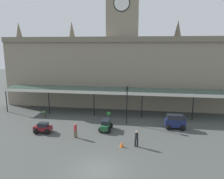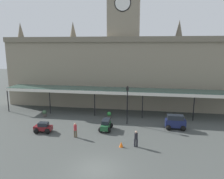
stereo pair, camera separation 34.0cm
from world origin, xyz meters
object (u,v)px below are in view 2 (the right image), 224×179
(pedestrian_near_entrance, at_px, (136,138))
(traffic_cone, at_px, (121,144))
(car_green_estate, at_px, (106,125))
(victorian_lamppost, at_px, (127,101))
(planter_by_canopy, at_px, (45,113))
(planter_near_kerb, at_px, (109,115))
(pedestrian_crossing_forecourt, at_px, (75,129))
(car_navy_van, at_px, (175,123))
(car_maroon_sedan, at_px, (43,128))

(pedestrian_near_entrance, relative_size, traffic_cone, 3.01)
(car_green_estate, distance_m, traffic_cone, 4.80)
(pedestrian_near_entrance, relative_size, victorian_lamppost, 0.33)
(car_green_estate, bearing_deg, planter_by_canopy, 159.17)
(victorian_lamppost, relative_size, traffic_cone, 8.98)
(planter_near_kerb, bearing_deg, pedestrian_near_entrance, -63.23)
(pedestrian_near_entrance, bearing_deg, planter_by_canopy, 150.53)
(pedestrian_crossing_forecourt, relative_size, planter_near_kerb, 1.74)
(pedestrian_crossing_forecourt, bearing_deg, car_navy_van, 20.75)
(car_green_estate, bearing_deg, traffic_cone, -60.88)
(car_navy_van, bearing_deg, pedestrian_near_entrance, -128.99)
(car_maroon_sedan, xyz_separation_m, car_navy_van, (15.31, 3.40, 0.30))
(car_green_estate, xyz_separation_m, car_navy_van, (8.22, 1.59, 0.24))
(car_green_estate, relative_size, pedestrian_near_entrance, 1.35)
(victorian_lamppost, bearing_deg, planter_near_kerb, 145.94)
(pedestrian_crossing_forecourt, height_order, pedestrian_near_entrance, same)
(car_maroon_sedan, xyz_separation_m, victorian_lamppost, (9.40, 4.28, 2.59))
(pedestrian_crossing_forecourt, bearing_deg, traffic_cone, -16.53)
(pedestrian_crossing_forecourt, distance_m, pedestrian_near_entrance, 6.81)
(planter_near_kerb, bearing_deg, car_green_estate, -85.43)
(pedestrian_near_entrance, distance_m, planter_near_kerb, 9.15)
(pedestrian_crossing_forecourt, xyz_separation_m, planter_by_canopy, (-6.64, 6.26, -0.42))
(car_green_estate, bearing_deg, victorian_lamppost, 46.96)
(car_navy_van, bearing_deg, planter_near_kerb, 162.65)
(traffic_cone, distance_m, planter_near_kerb, 8.87)
(car_navy_van, xyz_separation_m, pedestrian_crossing_forecourt, (-11.14, -4.22, 0.10))
(car_green_estate, relative_size, pedestrian_crossing_forecourt, 1.35)
(traffic_cone, xyz_separation_m, planter_by_canopy, (-11.89, 7.82, 0.21))
(victorian_lamppost, bearing_deg, car_green_estate, -133.04)
(car_maroon_sedan, bearing_deg, pedestrian_crossing_forecourt, -11.09)
(car_maroon_sedan, height_order, planter_near_kerb, car_maroon_sedan)
(pedestrian_crossing_forecourt, bearing_deg, car_green_estate, 42.04)
(car_maroon_sedan, height_order, planter_by_canopy, car_maroon_sedan)
(car_green_estate, bearing_deg, pedestrian_crossing_forecourt, -137.96)
(car_navy_van, relative_size, pedestrian_crossing_forecourt, 1.45)
(car_maroon_sedan, distance_m, planter_by_canopy, 5.98)
(traffic_cone, distance_m, planter_by_canopy, 14.23)
(pedestrian_crossing_forecourt, relative_size, victorian_lamppost, 0.33)
(pedestrian_near_entrance, distance_m, victorian_lamppost, 6.89)
(pedestrian_near_entrance, height_order, planter_near_kerb, pedestrian_near_entrance)
(car_maroon_sedan, relative_size, traffic_cone, 3.78)
(car_maroon_sedan, height_order, traffic_cone, car_maroon_sedan)
(victorian_lamppost, bearing_deg, car_navy_van, -8.50)
(car_maroon_sedan, xyz_separation_m, planter_near_kerb, (6.75, 6.08, -0.01))
(car_maroon_sedan, distance_m, car_green_estate, 7.32)
(planter_near_kerb, xyz_separation_m, planter_by_canopy, (-9.21, -0.63, 0.00))
(car_maroon_sedan, bearing_deg, planter_near_kerb, 42.01)
(car_maroon_sedan, bearing_deg, victorian_lamppost, 24.51)
(pedestrian_near_entrance, height_order, traffic_cone, pedestrian_near_entrance)
(victorian_lamppost, relative_size, planter_near_kerb, 5.19)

